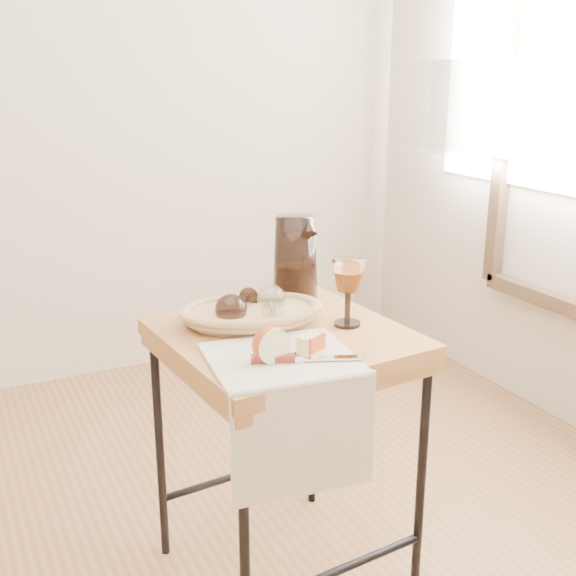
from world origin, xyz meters
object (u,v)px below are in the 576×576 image
goblet_lying_b (272,304)px  table_knife (303,357)px  tea_towel (281,358)px  side_table (285,458)px  pitcher (295,260)px  apple_half (269,344)px  goblet_lying_a (239,304)px  bread_basket (252,315)px  wine_goblet (348,292)px

goblet_lying_b → table_knife: size_ratio=0.50×
tea_towel → table_knife: 0.05m
side_table → tea_towel: size_ratio=2.22×
pitcher → apple_half: pitcher is taller
tea_towel → goblet_lying_a: 0.27m
side_table → pitcher: pitcher is taller
bread_basket → pitcher: bearing=41.7°
pitcher → wine_goblet: pitcher is taller
bread_basket → table_knife: 0.29m
goblet_lying_b → wine_goblet: size_ratio=0.71×
bread_basket → table_knife: bread_basket is taller
bread_basket → apple_half: 0.26m
goblet_lying_a → wine_goblet: 0.28m
table_knife → goblet_lying_a: bearing=117.3°
bread_basket → goblet_lying_b: (0.05, -0.02, 0.03)m
side_table → tea_towel: bearing=-118.4°
side_table → pitcher: (0.13, 0.19, 0.49)m
pitcher → wine_goblet: (0.04, -0.22, -0.04)m
tea_towel → wine_goblet: wine_goblet is taller
bread_basket → apple_half: bearing=-92.9°
wine_goblet → side_table: bearing=169.0°
side_table → goblet_lying_a: goblet_lying_a is taller
goblet_lying_b → pitcher: pitcher is taller
side_table → bread_basket: 0.40m
side_table → table_knife: (-0.05, -0.20, 0.38)m
tea_towel → table_knife: size_ratio=1.31×
apple_half → wine_goblet: bearing=17.3°
tea_towel → pitcher: 0.43m
apple_half → table_knife: apple_half is taller
goblet_lying_a → wine_goblet: (0.24, -0.14, 0.04)m
table_knife → goblet_lying_b: bearing=101.6°
bread_basket → goblet_lying_a: size_ratio=2.50×
pitcher → side_table: bearing=-106.4°
goblet_lying_a → apple_half: bearing=40.7°
table_knife → side_table: bearing=97.6°
table_knife → pitcher: bearing=87.6°
bread_basket → goblet_lying_b: 0.06m
goblet_lying_b → pitcher: size_ratio=0.44×
table_knife → apple_half: bearing=172.9°
goblet_lying_a → goblet_lying_b: bearing=115.4°
pitcher → table_knife: size_ratio=1.15×
side_table → goblet_lying_a: bearing=127.3°
side_table → wine_goblet: size_ratio=4.09×
goblet_lying_b → apple_half: 0.26m
pitcher → goblet_lying_b: bearing=-119.6°
side_table → table_knife: 0.43m
bread_basket → goblet_lying_a: bearing=165.6°
apple_half → table_knife: bearing=-37.1°
goblet_lying_a → wine_goblet: size_ratio=0.75×
table_knife → wine_goblet: bearing=60.1°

